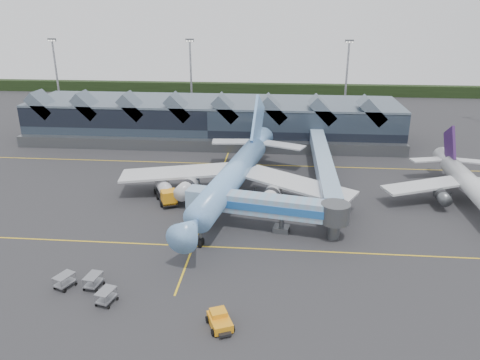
# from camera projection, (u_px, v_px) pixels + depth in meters

# --- Properties ---
(ground) EXTENTS (260.00, 260.00, 0.00)m
(ground) POSITION_uv_depth(u_px,v_px,m) (203.00, 221.00, 72.96)
(ground) COLOR #2A292C
(ground) RESTS_ON ground
(taxi_stripes) EXTENTS (120.00, 60.00, 0.01)m
(taxi_stripes) POSITION_uv_depth(u_px,v_px,m) (212.00, 197.00, 82.27)
(taxi_stripes) COLOR yellow
(taxi_stripes) RESTS_ON ground
(tree_line_far) EXTENTS (260.00, 4.00, 4.00)m
(tree_line_far) POSITION_uv_depth(u_px,v_px,m) (250.00, 89.00, 174.73)
(tree_line_far) COLOR black
(tree_line_far) RESTS_ON ground
(terminal) EXTENTS (90.00, 22.25, 12.52)m
(terminal) POSITION_uv_depth(u_px,v_px,m) (213.00, 120.00, 115.77)
(terminal) COLOR black
(terminal) RESTS_ON ground
(light_masts) EXTENTS (132.40, 42.56, 22.45)m
(light_masts) POSITION_uv_depth(u_px,v_px,m) (317.00, 81.00, 125.30)
(light_masts) COLOR #95969D
(light_masts) RESTS_ON ground
(main_airliner) EXTENTS (41.26, 47.99, 15.46)m
(main_airliner) POSITION_uv_depth(u_px,v_px,m) (235.00, 174.00, 79.98)
(main_airliner) COLOR #6CA2DC
(main_airliner) RESTS_ON ground
(regional_jet) EXTENTS (29.31, 31.79, 10.96)m
(regional_jet) POSITION_uv_depth(u_px,v_px,m) (469.00, 184.00, 78.42)
(regional_jet) COLOR silver
(regional_jet) RESTS_ON ground
(jet_bridge) EXTENTS (24.24, 7.89, 5.55)m
(jet_bridge) POSITION_uv_depth(u_px,v_px,m) (275.00, 207.00, 68.56)
(jet_bridge) COLOR #7FB0D5
(jet_bridge) RESTS_ON ground
(fuel_truck) EXTENTS (5.95, 9.43, 3.26)m
(fuel_truck) POSITION_uv_depth(u_px,v_px,m) (165.00, 189.00, 80.71)
(fuel_truck) COLOR black
(fuel_truck) RESTS_ON ground
(pushback_tug) EXTENTS (3.37, 4.12, 1.66)m
(pushback_tug) POSITION_uv_depth(u_px,v_px,m) (220.00, 321.00, 48.95)
(pushback_tug) COLOR orange
(pushback_tug) RESTS_ON ground
(baggage_carts) EXTENTS (8.35, 5.54, 1.68)m
(baggage_carts) POSITION_uv_depth(u_px,v_px,m) (88.00, 285.00, 54.69)
(baggage_carts) COLOR gray
(baggage_carts) RESTS_ON ground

